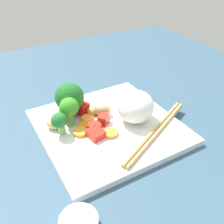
# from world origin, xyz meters

# --- Properties ---
(ground_plane) EXTENTS (1.10, 1.10, 0.02)m
(ground_plane) POSITION_xyz_m (0.00, 0.00, -0.01)
(ground_plane) COLOR #345166
(square_plate) EXTENTS (0.27, 0.27, 0.01)m
(square_plate) POSITION_xyz_m (0.00, 0.00, 0.01)
(square_plate) COLOR white
(square_plate) RESTS_ON ground_plane
(rice_mound) EXTENTS (0.10, 0.11, 0.06)m
(rice_mound) POSITION_xyz_m (-0.01, -0.06, 0.04)
(rice_mound) COLOR white
(rice_mound) RESTS_ON square_plate
(broccoli_floret_0) EXTENTS (0.03, 0.03, 0.05)m
(broccoli_floret_0) POSITION_xyz_m (0.02, 0.09, 0.04)
(broccoli_floret_0) COLOR #78B555
(broccoli_floret_0) RESTS_ON square_plate
(broccoli_floret_1) EXTENTS (0.04, 0.04, 0.06)m
(broccoli_floret_1) POSITION_xyz_m (0.04, 0.06, 0.05)
(broccoli_floret_1) COLOR #629842
(broccoli_floret_1) RESTS_ON square_plate
(broccoli_floret_2) EXTENTS (0.06, 0.06, 0.07)m
(broccoli_floret_2) POSITION_xyz_m (0.07, 0.05, 0.06)
(broccoli_floret_2) COLOR #73A747
(broccoli_floret_2) RESTS_ON square_plate
(carrot_slice_0) EXTENTS (0.04, 0.04, 0.01)m
(carrot_slice_0) POSITION_xyz_m (-0.03, 0.01, 0.02)
(carrot_slice_0) COLOR orange
(carrot_slice_0) RESTS_ON square_plate
(carrot_slice_1) EXTENTS (0.04, 0.04, 0.01)m
(carrot_slice_1) POSITION_xyz_m (-0.00, 0.06, 0.02)
(carrot_slice_1) COLOR orange
(carrot_slice_1) RESTS_ON square_plate
(carrot_slice_2) EXTENTS (0.03, 0.03, 0.01)m
(carrot_slice_2) POSITION_xyz_m (0.02, 0.05, 0.02)
(carrot_slice_2) COLOR orange
(carrot_slice_2) RESTS_ON square_plate
(carrot_slice_3) EXTENTS (0.04, 0.04, 0.01)m
(carrot_slice_3) POSITION_xyz_m (0.03, 0.03, 0.02)
(carrot_slice_3) COLOR orange
(carrot_slice_3) RESTS_ON square_plate
(pepper_chunk_0) EXTENTS (0.03, 0.03, 0.02)m
(pepper_chunk_0) POSITION_xyz_m (0.01, 0.01, 0.02)
(pepper_chunk_0) COLOR red
(pepper_chunk_0) RESTS_ON square_plate
(pepper_chunk_1) EXTENTS (0.04, 0.03, 0.01)m
(pepper_chunk_1) POSITION_xyz_m (-0.02, 0.04, 0.02)
(pepper_chunk_1) COLOR red
(pepper_chunk_1) RESTS_ON square_plate
(pepper_chunk_2) EXTENTS (0.03, 0.03, 0.02)m
(pepper_chunk_2) POSITION_xyz_m (0.06, 0.03, 0.02)
(pepper_chunk_2) COLOR red
(pepper_chunk_2) RESTS_ON square_plate
(pepper_chunk_3) EXTENTS (0.03, 0.03, 0.01)m
(pepper_chunk_3) POSITION_xyz_m (0.00, 0.03, 0.02)
(pepper_chunk_3) COLOR red
(pepper_chunk_3) RESTS_ON square_plate
(chicken_piece_0) EXTENTS (0.03, 0.03, 0.02)m
(chicken_piece_0) POSITION_xyz_m (0.07, 0.07, 0.02)
(chicken_piece_0) COLOR tan
(chicken_piece_0) RESTS_ON square_plate
(chicken_piece_2) EXTENTS (0.03, 0.03, 0.02)m
(chicken_piece_2) POSITION_xyz_m (0.05, 0.01, 0.02)
(chicken_piece_2) COLOR tan
(chicken_piece_2) RESTS_ON square_plate
(chicken_piece_3) EXTENTS (0.04, 0.04, 0.03)m
(chicken_piece_3) POSITION_xyz_m (0.03, -0.01, 0.03)
(chicken_piece_3) COLOR tan
(chicken_piece_3) RESTS_ON square_plate
(chicken_piece_4) EXTENTS (0.04, 0.04, 0.02)m
(chicken_piece_4) POSITION_xyz_m (0.04, 0.10, 0.02)
(chicken_piece_4) COLOR tan
(chicken_piece_4) RESTS_ON square_plate
(chopstick_pair) EXTENTS (0.12, 0.21, 0.01)m
(chopstick_pair) POSITION_xyz_m (-0.07, -0.07, 0.02)
(chopstick_pair) COLOR tan
(chopstick_pair) RESTS_ON square_plate
(sauce_cup) EXTENTS (0.05, 0.05, 0.02)m
(sauce_cup) POSITION_xyz_m (-0.17, 0.14, 0.01)
(sauce_cup) COLOR silver
(sauce_cup) RESTS_ON ground_plane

